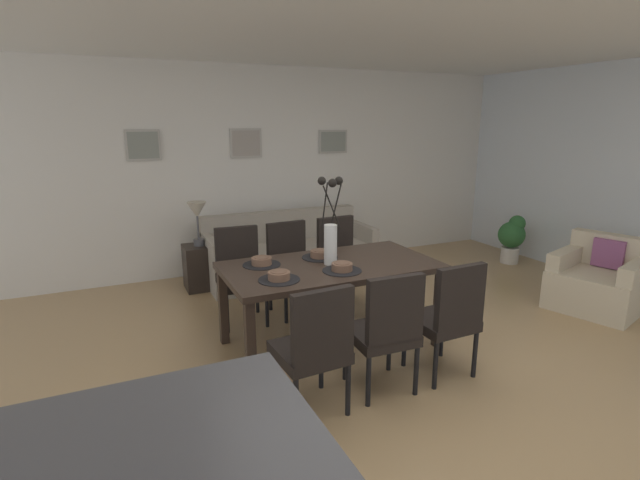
{
  "coord_description": "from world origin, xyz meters",
  "views": [
    {
      "loc": [
        -1.9,
        -2.75,
        1.92
      ],
      "look_at": [
        -0.15,
        1.06,
        0.87
      ],
      "focal_mm": 26.7,
      "sensor_mm": 36.0,
      "label": 1
    }
  ],
  "objects_px": {
    "dining_chair_mid_left": "(448,314)",
    "dining_chair_mid_right": "(340,256)",
    "armchair": "(599,282)",
    "dining_chair_far_right": "(291,263)",
    "framed_picture_left": "(143,145)",
    "dining_chair_near_left": "(315,344)",
    "framed_picture_right": "(333,142)",
    "bowl_near_right": "(262,260)",
    "framed_picture_center": "(246,143)",
    "bowl_far_right": "(320,253)",
    "side_table": "(200,267)",
    "bowl_near_left": "(279,275)",
    "dining_chair_near_right": "(240,270)",
    "dining_table": "(330,272)",
    "table_lamp": "(197,214)",
    "dining_chair_far_left": "(386,327)",
    "bowl_far_left": "(342,266)",
    "potted_plant": "(512,237)",
    "sofa": "(289,256)",
    "centerpiece_vase": "(331,231)"
  },
  "relations": [
    {
      "from": "dining_table",
      "to": "dining_chair_far_left",
      "type": "relative_size",
      "value": 1.96
    },
    {
      "from": "dining_chair_near_left",
      "to": "framed_picture_right",
      "type": "xyz_separation_m",
      "value": [
        1.76,
        3.34,
        1.14
      ]
    },
    {
      "from": "dining_chair_far_right",
      "to": "framed_picture_right",
      "type": "bearing_deg",
      "value": 51.86
    },
    {
      "from": "dining_chair_mid_left",
      "to": "bowl_near_right",
      "type": "xyz_separation_m",
      "value": [
        -1.11,
        1.07,
        0.27
      ]
    },
    {
      "from": "dining_chair_far_right",
      "to": "framed_picture_center",
      "type": "xyz_separation_m",
      "value": [
        0.02,
        1.59,
        1.14
      ]
    },
    {
      "from": "bowl_near_left",
      "to": "framed_picture_right",
      "type": "distance_m",
      "value": 3.31
    },
    {
      "from": "dining_table",
      "to": "side_table",
      "type": "distance_m",
      "value": 2.12
    },
    {
      "from": "dining_chair_mid_left",
      "to": "dining_chair_mid_right",
      "type": "distance_m",
      "value": 1.75
    },
    {
      "from": "side_table",
      "to": "bowl_near_left",
      "type": "bearing_deg",
      "value": -84.46
    },
    {
      "from": "potted_plant",
      "to": "armchair",
      "type": "bearing_deg",
      "value": -105.2
    },
    {
      "from": "bowl_near_left",
      "to": "dining_chair_near_right",
      "type": "bearing_deg",
      "value": 91.17
    },
    {
      "from": "bowl_far_right",
      "to": "side_table",
      "type": "height_order",
      "value": "bowl_far_right"
    },
    {
      "from": "centerpiece_vase",
      "to": "side_table",
      "type": "bearing_deg",
      "value": 111.16
    },
    {
      "from": "dining_table",
      "to": "dining_chair_mid_left",
      "type": "bearing_deg",
      "value": -56.33
    },
    {
      "from": "dining_table",
      "to": "framed_picture_left",
      "type": "height_order",
      "value": "framed_picture_left"
    },
    {
      "from": "dining_chair_far_left",
      "to": "sofa",
      "type": "bearing_deg",
      "value": 83.38
    },
    {
      "from": "sofa",
      "to": "bowl_near_left",
      "type": "bearing_deg",
      "value": -112.63
    },
    {
      "from": "sofa",
      "to": "potted_plant",
      "type": "distance_m",
      "value": 3.11
    },
    {
      "from": "framed_picture_right",
      "to": "dining_chair_near_right",
      "type": "bearing_deg",
      "value": -138.2
    },
    {
      "from": "dining_chair_near_left",
      "to": "framed_picture_left",
      "type": "distance_m",
      "value": 3.6
    },
    {
      "from": "framed_picture_right",
      "to": "potted_plant",
      "type": "relative_size",
      "value": 0.62
    },
    {
      "from": "dining_chair_near_right",
      "to": "dining_chair_mid_right",
      "type": "height_order",
      "value": "same"
    },
    {
      "from": "dining_table",
      "to": "dining_chair_near_left",
      "type": "relative_size",
      "value": 1.96
    },
    {
      "from": "armchair",
      "to": "framed_picture_right",
      "type": "height_order",
      "value": "framed_picture_right"
    },
    {
      "from": "bowl_near_right",
      "to": "armchair",
      "type": "xyz_separation_m",
      "value": [
        3.47,
        -0.62,
        -0.49
      ]
    },
    {
      "from": "bowl_near_left",
      "to": "side_table",
      "type": "height_order",
      "value": "bowl_near_left"
    },
    {
      "from": "armchair",
      "to": "dining_chair_far_right",
      "type": "bearing_deg",
      "value": 156.73
    },
    {
      "from": "bowl_far_right",
      "to": "framed_picture_center",
      "type": "bearing_deg",
      "value": 90.0
    },
    {
      "from": "dining_table",
      "to": "side_table",
      "type": "height_order",
      "value": "dining_table"
    },
    {
      "from": "side_table",
      "to": "framed_picture_center",
      "type": "relative_size",
      "value": 1.28
    },
    {
      "from": "dining_chair_near_left",
      "to": "dining_chair_mid_left",
      "type": "xyz_separation_m",
      "value": [
        1.11,
        0.04,
        0.0
      ]
    },
    {
      "from": "framed_picture_left",
      "to": "armchair",
      "type": "bearing_deg",
      "value": -34.52
    },
    {
      "from": "dining_chair_near_left",
      "to": "dining_chair_far_right",
      "type": "height_order",
      "value": "same"
    },
    {
      "from": "dining_chair_mid_left",
      "to": "framed_picture_center",
      "type": "distance_m",
      "value": 3.54
    },
    {
      "from": "dining_chair_far_left",
      "to": "framed_picture_left",
      "type": "height_order",
      "value": "framed_picture_left"
    },
    {
      "from": "dining_chair_mid_left",
      "to": "framed_picture_center",
      "type": "height_order",
      "value": "framed_picture_center"
    },
    {
      "from": "dining_chair_near_right",
      "to": "framed_picture_right",
      "type": "height_order",
      "value": "framed_picture_right"
    },
    {
      "from": "dining_chair_mid_right",
      "to": "bowl_near_right",
      "type": "height_order",
      "value": "dining_chair_mid_right"
    },
    {
      "from": "bowl_far_right",
      "to": "side_table",
      "type": "xyz_separation_m",
      "value": [
        -0.75,
        1.72,
        -0.52
      ]
    },
    {
      "from": "dining_table",
      "to": "dining_chair_near_right",
      "type": "distance_m",
      "value": 1.04
    },
    {
      "from": "bowl_near_right",
      "to": "table_lamp",
      "type": "relative_size",
      "value": 0.33
    },
    {
      "from": "armchair",
      "to": "framed_picture_left",
      "type": "height_order",
      "value": "framed_picture_left"
    },
    {
      "from": "dining_chair_mid_right",
      "to": "bowl_far_left",
      "type": "xyz_separation_m",
      "value": [
        -0.55,
        -1.11,
        0.27
      ]
    },
    {
      "from": "bowl_far_left",
      "to": "dining_chair_near_left",
      "type": "bearing_deg",
      "value": -128.73
    },
    {
      "from": "dining_chair_near_right",
      "to": "table_lamp",
      "type": "height_order",
      "value": "table_lamp"
    },
    {
      "from": "framed_picture_center",
      "to": "dining_chair_near_left",
      "type": "bearing_deg",
      "value": -99.23
    },
    {
      "from": "dining_table",
      "to": "dining_chair_far_right",
      "type": "relative_size",
      "value": 1.96
    },
    {
      "from": "dining_chair_far_right",
      "to": "dining_table",
      "type": "bearing_deg",
      "value": -88.44
    },
    {
      "from": "bowl_near_left",
      "to": "framed_picture_right",
      "type": "bearing_deg",
      "value": 56.55
    },
    {
      "from": "bowl_near_left",
      "to": "sofa",
      "type": "xyz_separation_m",
      "value": [
        0.88,
        2.12,
        -0.5
      ]
    }
  ]
}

